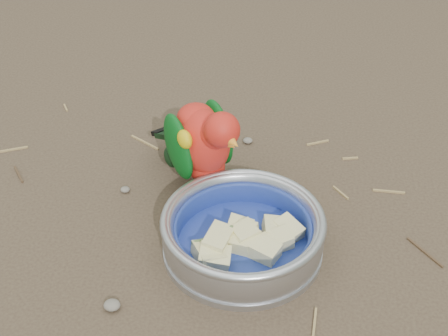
# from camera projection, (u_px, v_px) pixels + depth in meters

# --- Properties ---
(ground) EXTENTS (60.00, 60.00, 0.00)m
(ground) POSITION_uv_depth(u_px,v_px,m) (221.00, 291.00, 0.89)
(ground) COLOR #48392A
(food_bowl) EXTENTS (0.22, 0.22, 0.02)m
(food_bowl) POSITION_uv_depth(u_px,v_px,m) (243.00, 247.00, 0.95)
(food_bowl) COLOR #B2B2BA
(food_bowl) RESTS_ON ground
(bowl_wall) EXTENTS (0.22, 0.22, 0.04)m
(bowl_wall) POSITION_uv_depth(u_px,v_px,m) (243.00, 231.00, 0.93)
(bowl_wall) COLOR #B2B2BA
(bowl_wall) RESTS_ON food_bowl
(fruit_wedges) EXTENTS (0.13, 0.13, 0.03)m
(fruit_wedges) POSITION_uv_depth(u_px,v_px,m) (243.00, 235.00, 0.93)
(fruit_wedges) COLOR beige
(fruit_wedges) RESTS_ON food_bowl
(lory_parrot) EXTENTS (0.20, 0.21, 0.16)m
(lory_parrot) POSITION_uv_depth(u_px,v_px,m) (203.00, 149.00, 1.01)
(lory_parrot) COLOR red
(lory_parrot) RESTS_ON ground
(ground_debris) EXTENTS (0.90, 0.80, 0.01)m
(ground_debris) POSITION_uv_depth(u_px,v_px,m) (257.00, 289.00, 0.89)
(ground_debris) COLOR #9A7E4D
(ground_debris) RESTS_ON ground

